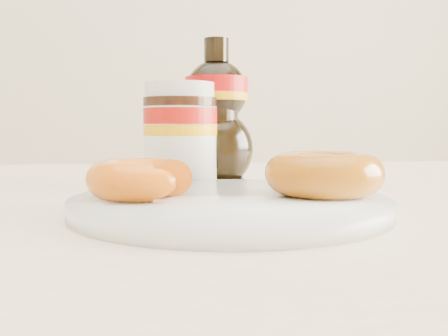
{
  "coord_description": "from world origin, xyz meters",
  "views": [
    {
      "loc": [
        -0.01,
        -0.45,
        0.83
      ],
      "look_at": [
        0.04,
        0.04,
        0.79
      ],
      "focal_mm": 40.0,
      "sensor_mm": 36.0,
      "label": 1
    }
  ],
  "objects": [
    {
      "name": "nutella_jar",
      "position": [
        0.0,
        0.17,
        0.82
      ],
      "size": [
        0.09,
        0.09,
        0.13
      ],
      "rotation": [
        0.0,
        0.0,
        -0.06
      ],
      "color": "white",
      "rests_on": "dining_table"
    },
    {
      "name": "donut_whole",
      "position": [
        0.13,
        -0.01,
        0.78
      ],
      "size": [
        0.14,
        0.14,
        0.04
      ],
      "primitive_type": "torus",
      "rotation": [
        0.0,
        0.0,
        -0.37
      ],
      "color": "#964509",
      "rests_on": "plate"
    },
    {
      "name": "donut_bitten",
      "position": [
        -0.04,
        -0.01,
        0.78
      ],
      "size": [
        0.11,
        0.11,
        0.03
      ],
      "primitive_type": "torus",
      "rotation": [
        0.0,
        0.0,
        0.19
      ],
      "color": "orange",
      "rests_on": "plate"
    },
    {
      "name": "syrup_bottle",
      "position": [
        0.05,
        0.2,
        0.84
      ],
      "size": [
        0.11,
        0.1,
        0.19
      ],
      "primitive_type": null,
      "rotation": [
        0.0,
        0.0,
        -0.17
      ],
      "color": "black",
      "rests_on": "dining_table"
    },
    {
      "name": "plate",
      "position": [
        0.04,
        -0.01,
        0.76
      ],
      "size": [
        0.28,
        0.28,
        0.01
      ],
      "color": "white",
      "rests_on": "dining_table"
    },
    {
      "name": "dining_table",
      "position": [
        0.0,
        0.1,
        0.67
      ],
      "size": [
        1.4,
        0.9,
        0.75
      ],
      "color": "#FFE4C2",
      "rests_on": "ground"
    }
  ]
}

